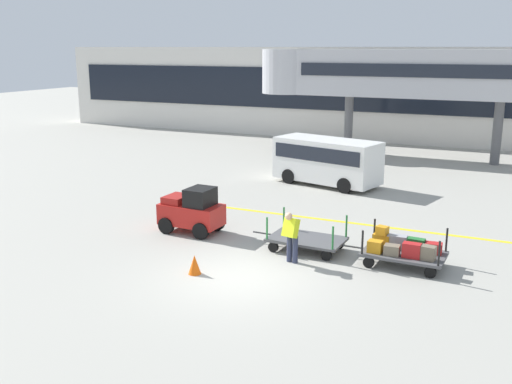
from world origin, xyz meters
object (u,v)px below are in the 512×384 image
at_px(baggage_tug, 192,211).
at_px(safety_cone_far, 195,265).
at_px(shuttle_van, 327,158).
at_px(baggage_cart_lead, 306,240).
at_px(baggage_handler, 291,235).
at_px(baggage_cart_middle, 403,249).

height_order(baggage_tug, safety_cone_far, baggage_tug).
bearing_deg(shuttle_van, baggage_cart_lead, -75.68).
bearing_deg(baggage_cart_lead, baggage_tug, 178.62).
bearing_deg(baggage_handler, shuttle_van, 102.45).
distance_m(baggage_cart_lead, baggage_handler, 1.33).
distance_m(baggage_cart_lead, safety_cone_far, 3.81).
xyz_separation_m(baggage_tug, shuttle_van, (1.90, 8.73, 0.48)).
distance_m(baggage_tug, baggage_cart_lead, 4.18).
bearing_deg(safety_cone_far, baggage_tug, 121.74).
distance_m(baggage_cart_middle, shuttle_van, 10.35).
xyz_separation_m(baggage_tug, baggage_handler, (4.12, -1.32, 0.11)).
bearing_deg(safety_cone_far, baggage_handler, 42.44).
xyz_separation_m(baggage_cart_lead, safety_cone_far, (-2.14, -3.15, -0.07)).
relative_size(baggage_handler, safety_cone_far, 2.84).
height_order(baggage_handler, safety_cone_far, baggage_handler).
relative_size(baggage_tug, shuttle_van, 0.42).
height_order(baggage_cart_lead, shuttle_van, shuttle_van).
distance_m(baggage_tug, shuttle_van, 8.95).
bearing_deg(baggage_cart_lead, safety_cone_far, -124.23).
height_order(baggage_cart_lead, safety_cone_far, baggage_cart_lead).
height_order(baggage_tug, shuttle_van, shuttle_van).
relative_size(baggage_cart_lead, shuttle_van, 0.59).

